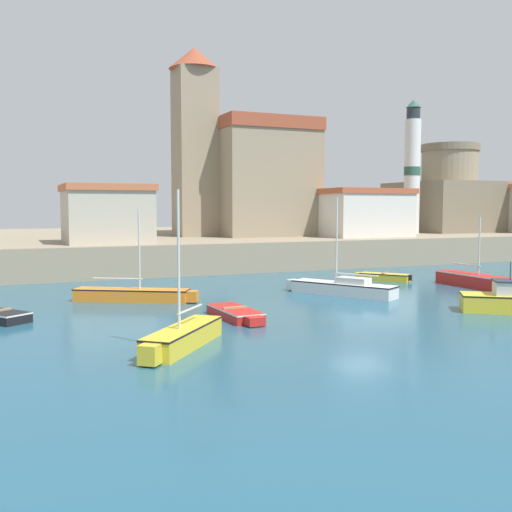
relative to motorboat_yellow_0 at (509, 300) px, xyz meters
name	(u,v)px	position (x,y,z in m)	size (l,w,h in m)	color
ground_plane	(361,315)	(-7.17, 2.09, -0.58)	(200.00, 200.00, 0.00)	#235670
quay_seawall	(161,244)	(-7.17, 40.71, 0.61)	(120.00, 40.00, 2.37)	gray
motorboat_yellow_0	(509,300)	(0.00, 0.00, 0.00)	(4.84, 4.01, 2.48)	yellow
sailboat_yellow_1	(182,336)	(-16.88, -1.01, -0.14)	(4.21, 4.78, 5.76)	yellow
sailboat_orange_2	(134,294)	(-16.28, 10.53, -0.18)	(6.38, 4.30, 5.04)	orange
dinghy_yellow_3	(383,277)	(1.69, 12.89, -0.29)	(2.97, 3.54, 0.60)	yellow
sailboat_red_4	(475,280)	(5.12, 7.74, -0.12)	(1.44, 6.30, 4.51)	red
sailboat_white_5	(342,287)	(-4.55, 8.14, -0.13)	(4.47, 6.57, 5.72)	white
dinghy_red_7	(236,313)	(-12.95, 3.69, -0.33)	(1.56, 4.40, 0.53)	red
church	(242,174)	(-0.10, 34.97, 7.96)	(13.62, 14.84, 17.65)	gray
fortress	(449,200)	(24.83, 33.10, 5.39)	(11.14, 11.14, 9.93)	#796C57
lighthouse	(412,169)	(16.83, 29.54, 8.52)	(1.68, 1.68, 13.83)	silver
harbor_shed_near_wharf	(366,212)	(8.83, 25.94, 4.07)	(8.26, 5.03, 4.50)	silver
harbor_shed_mid_row	(107,213)	(-15.17, 25.82, 4.07)	(6.68, 6.57, 4.51)	#BCB29E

